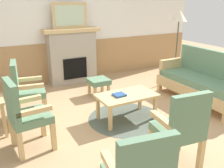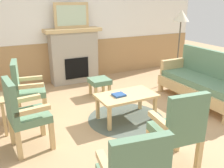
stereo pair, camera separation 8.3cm
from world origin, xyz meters
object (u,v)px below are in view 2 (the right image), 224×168
object	(u,v)px
framed_picture	(72,15)
armchair_by_window_left	(25,87)
couch	(204,83)
floor_lamp_by_couch	(181,20)
coffee_table	(126,98)
book_on_table	(119,95)
footstool	(100,82)
fireplace	(74,55)
armchair_front_left	(179,127)
armchair_near_fireplace	(23,112)

from	to	relation	value
framed_picture	armchair_by_window_left	world-z (taller)	framed_picture
couch	floor_lamp_by_couch	bearing A→B (deg)	71.99
couch	coffee_table	xyz separation A→B (m)	(-1.69, 0.05, -0.01)
book_on_table	footstool	xyz separation A→B (m)	(0.19, 1.18, -0.17)
fireplace	couch	bearing A→B (deg)	-52.27
fireplace	couch	size ratio (longest dim) A/B	0.72
floor_lamp_by_couch	armchair_front_left	bearing A→B (deg)	-130.97
footstool	armchair_near_fireplace	bearing A→B (deg)	-141.74
book_on_table	footstool	size ratio (longest dim) A/B	0.47
footstool	armchair_by_window_left	size ratio (longest dim) A/B	0.41
framed_picture	footstool	world-z (taller)	framed_picture
armchair_near_fireplace	armchair_front_left	bearing A→B (deg)	-39.00
footstool	armchair_front_left	size ratio (longest dim) A/B	0.41
fireplace	book_on_table	bearing A→B (deg)	-90.45
fireplace	floor_lamp_by_couch	world-z (taller)	floor_lamp_by_couch
armchair_near_fireplace	floor_lamp_by_couch	world-z (taller)	floor_lamp_by_couch
coffee_table	armchair_by_window_left	size ratio (longest dim) A/B	0.98
armchair_front_left	floor_lamp_by_couch	distance (m)	3.46
couch	armchair_front_left	xyz separation A→B (m)	(-1.79, -1.30, 0.14)
framed_picture	floor_lamp_by_couch	bearing A→B (deg)	-26.82
fireplace	framed_picture	world-z (taller)	framed_picture
coffee_table	armchair_by_window_left	xyz separation A→B (m)	(-1.45, 0.82, 0.15)
coffee_table	floor_lamp_by_couch	distance (m)	2.62
footstool	armchair_near_fireplace	xyz separation A→B (m)	(-1.66, -1.31, 0.25)
book_on_table	armchair_front_left	bearing A→B (deg)	-88.70
armchair_by_window_left	book_on_table	bearing A→B (deg)	-31.64
couch	book_on_table	bearing A→B (deg)	178.25
book_on_table	coffee_table	bearing A→B (deg)	-2.80
couch	floor_lamp_by_couch	distance (m)	1.66
armchair_front_left	floor_lamp_by_couch	xyz separation A→B (m)	(2.19, 2.52, 0.91)
couch	floor_lamp_by_couch	xyz separation A→B (m)	(0.40, 1.22, 1.05)
floor_lamp_by_couch	armchair_near_fireplace	bearing A→B (deg)	-160.62
framed_picture	book_on_table	size ratio (longest dim) A/B	4.23
fireplace	couch	world-z (taller)	fireplace
framed_picture	armchair_near_fireplace	xyz separation A→B (m)	(-1.49, -2.41, -1.02)
couch	armchair_front_left	distance (m)	2.22
fireplace	footstool	size ratio (longest dim) A/B	3.25
couch	footstool	bearing A→B (deg)	143.05
footstool	fireplace	bearing A→B (deg)	98.68
book_on_table	armchair_near_fireplace	world-z (taller)	armchair_near_fireplace
framed_picture	fireplace	bearing A→B (deg)	-90.00
framed_picture	couch	xyz separation A→B (m)	(1.80, -2.33, -1.16)
coffee_table	armchair_near_fireplace	world-z (taller)	armchair_near_fireplace
book_on_table	floor_lamp_by_couch	xyz separation A→B (m)	(2.22, 1.16, 1.00)
coffee_table	book_on_table	world-z (taller)	book_on_table
framed_picture	coffee_table	bearing A→B (deg)	-87.01
book_on_table	armchair_near_fireplace	size ratio (longest dim) A/B	0.19
framed_picture	armchair_front_left	bearing A→B (deg)	-89.80
coffee_table	armchair_by_window_left	distance (m)	1.67
coffee_table	armchair_front_left	distance (m)	1.36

